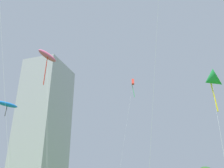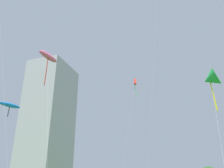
{
  "view_description": "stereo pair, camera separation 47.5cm",
  "coord_description": "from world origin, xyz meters",
  "px_view_note": "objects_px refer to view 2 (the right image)",
  "views": [
    {
      "loc": [
        4.55,
        -12.87,
        1.78
      ],
      "look_at": [
        2.4,
        10.66,
        12.22
      ],
      "focal_mm": 39.43,
      "sensor_mm": 36.0,
      "label": 1
    },
    {
      "loc": [
        5.02,
        -12.82,
        1.78
      ],
      "look_at": [
        2.4,
        10.66,
        12.22
      ],
      "focal_mm": 39.43,
      "sensor_mm": 36.0,
      "label": 2
    }
  ],
  "objects_px": {
    "kite_flying_3": "(10,105)",
    "distant_highrise_0": "(48,125)",
    "kite_flying_4": "(135,83)",
    "kite_flying_6": "(48,57)",
    "kite_flying_2": "(211,79)"
  },
  "relations": [
    {
      "from": "kite_flying_3",
      "to": "kite_flying_2",
      "type": "bearing_deg",
      "value": -32.63
    },
    {
      "from": "kite_flying_3",
      "to": "kite_flying_4",
      "type": "height_order",
      "value": "kite_flying_4"
    },
    {
      "from": "kite_flying_4",
      "to": "distant_highrise_0",
      "type": "relative_size",
      "value": 0.33
    },
    {
      "from": "kite_flying_3",
      "to": "kite_flying_6",
      "type": "xyz_separation_m",
      "value": [
        9.95,
        -10.46,
        2.34
      ]
    },
    {
      "from": "distant_highrise_0",
      "to": "kite_flying_2",
      "type": "bearing_deg",
      "value": -50.08
    },
    {
      "from": "kite_flying_2",
      "to": "kite_flying_3",
      "type": "height_order",
      "value": "kite_flying_3"
    },
    {
      "from": "kite_flying_3",
      "to": "distant_highrise_0",
      "type": "height_order",
      "value": "distant_highrise_0"
    },
    {
      "from": "kite_flying_2",
      "to": "distant_highrise_0",
      "type": "relative_size",
      "value": 0.16
    },
    {
      "from": "kite_flying_4",
      "to": "kite_flying_6",
      "type": "bearing_deg",
      "value": -116.51
    },
    {
      "from": "kite_flying_2",
      "to": "distant_highrise_0",
      "type": "distance_m",
      "value": 123.05
    },
    {
      "from": "kite_flying_6",
      "to": "distant_highrise_0",
      "type": "distance_m",
      "value": 109.15
    },
    {
      "from": "kite_flying_2",
      "to": "kite_flying_6",
      "type": "height_order",
      "value": "kite_flying_6"
    },
    {
      "from": "kite_flying_3",
      "to": "kite_flying_4",
      "type": "relative_size",
      "value": 0.66
    },
    {
      "from": "kite_flying_3",
      "to": "distant_highrise_0",
      "type": "distance_m",
      "value": 96.67
    },
    {
      "from": "kite_flying_3",
      "to": "kite_flying_6",
      "type": "height_order",
      "value": "kite_flying_6"
    }
  ]
}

